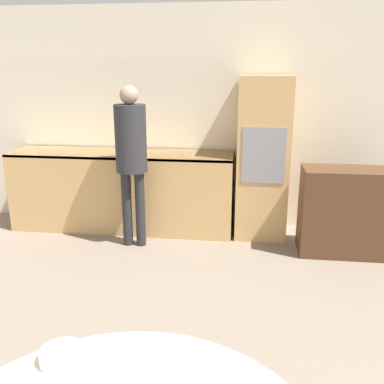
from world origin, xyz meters
TOP-DOWN VIEW (x-y plane):
  - wall_back at (0.00, 5.58)m, footprint 6.57×0.05m
  - kitchen_counter at (-1.12, 5.24)m, footprint 2.64×0.60m
  - oven_unit at (0.53, 5.24)m, footprint 0.57×0.59m
  - sideboard at (1.41, 4.80)m, footprint 0.96×0.45m
  - person_standing at (-0.85, 4.73)m, footprint 0.33×0.33m
  - bowl_centre at (-0.37, 1.82)m, footprint 0.18×0.18m

SIDE VIEW (x-z plane):
  - sideboard at x=1.41m, z-range 0.00..0.92m
  - kitchen_counter at x=-1.12m, z-range 0.01..0.95m
  - bowl_centre at x=-0.37m, z-range 0.76..0.82m
  - oven_unit at x=0.53m, z-range 0.00..1.82m
  - person_standing at x=-0.85m, z-range 0.21..1.94m
  - wall_back at x=0.00m, z-range 0.00..2.60m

